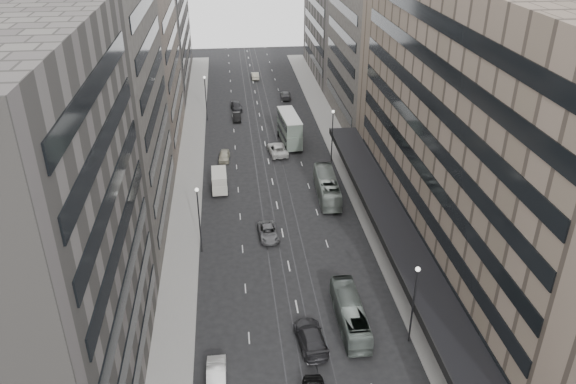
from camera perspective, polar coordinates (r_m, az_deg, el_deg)
name	(u,v)px	position (r m, az deg, el deg)	size (l,w,h in m)	color
ground	(298,313)	(56.76, 1.02, -12.19)	(220.00, 220.00, 0.00)	black
sidewalk_right	(343,153)	(90.17, 5.57, 3.92)	(4.00, 125.00, 0.15)	gray
sidewalk_left	(191,160)	(88.61, -9.84, 3.18)	(4.00, 125.00, 0.15)	gray
department_store	(496,133)	(61.76, 20.39, 5.64)	(19.20, 60.00, 30.00)	#786657
building_right_mid	(383,55)	(101.87, 9.62, 13.60)	(15.00, 28.00, 24.00)	#433E3A
building_right_far	(348,11)	(129.93, 6.12, 17.78)	(15.00, 32.00, 28.00)	#605B56
building_left_a	(10,243)	(44.01, -26.37, -4.67)	(15.00, 28.00, 30.00)	#605B56
building_left_b	(85,95)	(66.88, -19.93, 9.25)	(15.00, 26.00, 34.00)	#433E3A
building_left_c	(125,69)	(93.53, -16.19, 11.94)	(15.00, 28.00, 25.00)	gray
building_left_d	(147,18)	(125.06, -14.11, 16.75)	(15.00, 38.00, 28.00)	#605B56
lamp_right_near	(414,296)	(51.67, 12.71, -10.26)	(0.44, 0.44, 8.32)	#262628
lamp_right_far	(332,130)	(85.50, 4.54, 6.32)	(0.44, 0.44, 8.32)	#262628
lamp_left_near	(199,213)	(63.44, -9.07, -2.08)	(0.44, 0.44, 8.32)	#262628
lamp_left_far	(205,93)	(102.98, -8.38, 9.90)	(0.44, 0.44, 8.32)	#262628
bus_near	(350,313)	(54.97, 6.32, -12.15)	(2.24, 9.58, 2.67)	slate
bus_far	(327,187)	(76.42, 3.99, 0.55)	(2.54, 10.85, 3.02)	#929D94
double_decker	(290,128)	(92.64, 0.16, 6.50)	(3.43, 9.37, 5.03)	slate
panel_van	(219,181)	(78.28, -6.99, 1.16)	(2.35, 4.61, 2.88)	silver
sedan_1	(216,377)	(49.94, -7.29, -18.17)	(1.61, 4.62, 1.52)	white
sedan_2	(268,232)	(67.70, -2.02, -4.11)	(2.23, 4.84, 1.34)	slate
sedan_3	(311,337)	(52.97, 2.33, -14.51)	(2.37, 5.83, 1.69)	#262528
sedan_4	(224,156)	(87.90, -6.49, 3.66)	(1.65, 4.11, 1.40)	#BBB49B
sedan_5	(237,117)	(104.02, -5.22, 7.62)	(1.40, 4.03, 1.33)	black
sedan_6	(277,149)	(89.49, -1.08, 4.37)	(2.69, 5.83, 1.62)	silver
sedan_7	(285,95)	(115.39, -0.26, 9.83)	(1.99, 4.90, 1.42)	#505052
sedan_8	(236,106)	(109.30, -5.27, 8.71)	(1.86, 4.63, 1.58)	#28282A
sedan_9	(255,75)	(128.84, -3.36, 11.74)	(1.56, 4.48, 1.48)	beige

